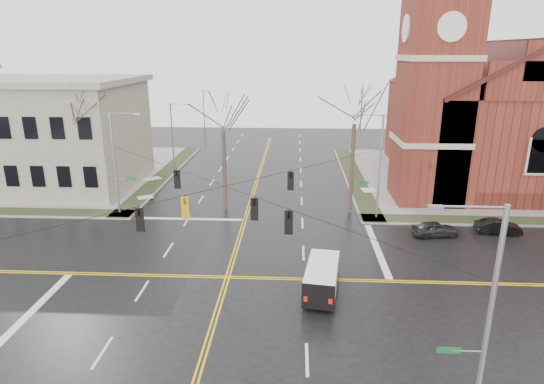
{
  "coord_description": "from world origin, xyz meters",
  "views": [
    {
      "loc": [
        4.28,
        -26.41,
        14.12
      ],
      "look_at": [
        2.6,
        6.0,
        4.0
      ],
      "focal_mm": 30.0,
      "sensor_mm": 36.0,
      "label": 1
    }
  ],
  "objects_px": {
    "church": "(484,105)",
    "cargo_van": "(322,275)",
    "tree_nw_near": "(223,125)",
    "streetlight_north_a": "(173,133)",
    "signal_pole_se": "(485,313)",
    "signal_pole_ne": "(378,164)",
    "tree_nw_far": "(86,114)",
    "signal_pole_nw": "(116,160)",
    "tree_ne": "(355,118)",
    "parked_car_b": "(498,227)",
    "parked_car_a": "(435,229)",
    "streetlight_north_b": "(205,112)"
  },
  "relations": [
    {
      "from": "tree_nw_near",
      "to": "parked_car_a",
      "type": "bearing_deg",
      "value": -18.47
    },
    {
      "from": "parked_car_a",
      "to": "tree_nw_far",
      "type": "distance_m",
      "value": 31.57
    },
    {
      "from": "streetlight_north_b",
      "to": "church",
      "type": "bearing_deg",
      "value": -33.25
    },
    {
      "from": "signal_pole_ne",
      "to": "signal_pole_se",
      "type": "relative_size",
      "value": 1.0
    },
    {
      "from": "parked_car_b",
      "to": "tree_ne",
      "type": "xyz_separation_m",
      "value": [
        -11.4,
        4.37,
        8.03
      ]
    },
    {
      "from": "tree_nw_far",
      "to": "tree_nw_near",
      "type": "distance_m",
      "value": 12.34
    },
    {
      "from": "streetlight_north_b",
      "to": "parked_car_b",
      "type": "distance_m",
      "value": 50.57
    },
    {
      "from": "parked_car_b",
      "to": "tree_nw_far",
      "type": "distance_m",
      "value": 36.49
    },
    {
      "from": "tree_nw_far",
      "to": "parked_car_b",
      "type": "bearing_deg",
      "value": -8.14
    },
    {
      "from": "streetlight_north_a",
      "to": "tree_nw_near",
      "type": "bearing_deg",
      "value": -59.47
    },
    {
      "from": "parked_car_a",
      "to": "tree_nw_near",
      "type": "bearing_deg",
      "value": 63.39
    },
    {
      "from": "cargo_van",
      "to": "signal_pole_nw",
      "type": "bearing_deg",
      "value": 151.36
    },
    {
      "from": "signal_pole_ne",
      "to": "streetlight_north_a",
      "type": "xyz_separation_m",
      "value": [
        -21.97,
        16.5,
        -0.48
      ]
    },
    {
      "from": "signal_pole_ne",
      "to": "tree_ne",
      "type": "bearing_deg",
      "value": 144.65
    },
    {
      "from": "signal_pole_se",
      "to": "parked_car_b",
      "type": "relative_size",
      "value": 2.58
    },
    {
      "from": "signal_pole_se",
      "to": "streetlight_north_b",
      "type": "distance_m",
      "value": 63.43
    },
    {
      "from": "signal_pole_ne",
      "to": "streetlight_north_b",
      "type": "relative_size",
      "value": 1.12
    },
    {
      "from": "church",
      "to": "signal_pole_se",
      "type": "xyz_separation_m",
      "value": [
        -13.44,
        -36.28,
        -3.48
      ]
    },
    {
      "from": "parked_car_b",
      "to": "streetlight_north_a",
      "type": "bearing_deg",
      "value": 62.57
    },
    {
      "from": "cargo_van",
      "to": "tree_nw_far",
      "type": "distance_m",
      "value": 26.57
    },
    {
      "from": "tree_nw_near",
      "to": "tree_ne",
      "type": "bearing_deg",
      "value": -3.46
    },
    {
      "from": "tree_nw_near",
      "to": "streetlight_north_a",
      "type": "bearing_deg",
      "value": 120.53
    },
    {
      "from": "signal_pole_ne",
      "to": "parked_car_b",
      "type": "distance_m",
      "value": 10.79
    },
    {
      "from": "signal_pole_se",
      "to": "tree_nw_near",
      "type": "distance_m",
      "value": 28.64
    },
    {
      "from": "parked_car_b",
      "to": "tree_ne",
      "type": "relative_size",
      "value": 0.29
    },
    {
      "from": "signal_pole_se",
      "to": "tree_ne",
      "type": "bearing_deg",
      "value": 94.66
    },
    {
      "from": "signal_pole_se",
      "to": "parked_car_b",
      "type": "bearing_deg",
      "value": 64.85
    },
    {
      "from": "signal_pole_nw",
      "to": "signal_pole_ne",
      "type": "bearing_deg",
      "value": 0.0
    },
    {
      "from": "signal_pole_nw",
      "to": "tree_ne",
      "type": "height_order",
      "value": "tree_ne"
    },
    {
      "from": "signal_pole_se",
      "to": "tree_nw_near",
      "type": "bearing_deg",
      "value": 118.24
    },
    {
      "from": "signal_pole_se",
      "to": "streetlight_north_a",
      "type": "distance_m",
      "value": 45.2
    },
    {
      "from": "church",
      "to": "cargo_van",
      "type": "bearing_deg",
      "value": -125.49
    },
    {
      "from": "signal_pole_ne",
      "to": "tree_nw_near",
      "type": "distance_m",
      "value": 13.95
    },
    {
      "from": "signal_pole_se",
      "to": "cargo_van",
      "type": "relative_size",
      "value": 1.8
    },
    {
      "from": "parked_car_b",
      "to": "tree_nw_near",
      "type": "relative_size",
      "value": 0.32
    },
    {
      "from": "church",
      "to": "tree_ne",
      "type": "relative_size",
      "value": 2.31
    },
    {
      "from": "signal_pole_nw",
      "to": "streetlight_north_b",
      "type": "relative_size",
      "value": 1.12
    },
    {
      "from": "signal_pole_se",
      "to": "cargo_van",
      "type": "xyz_separation_m",
      "value": [
        -5.28,
        10.02,
        -3.88
      ]
    },
    {
      "from": "signal_pole_nw",
      "to": "streetlight_north_b",
      "type": "height_order",
      "value": "signal_pole_nw"
    },
    {
      "from": "signal_pole_nw",
      "to": "tree_ne",
      "type": "relative_size",
      "value": 0.76
    },
    {
      "from": "streetlight_north_a",
      "to": "streetlight_north_b",
      "type": "bearing_deg",
      "value": 90.0
    },
    {
      "from": "streetlight_north_a",
      "to": "parked_car_a",
      "type": "distance_m",
      "value": 33.29
    },
    {
      "from": "parked_car_a",
      "to": "parked_car_b",
      "type": "distance_m",
      "value": 5.33
    },
    {
      "from": "signal_pole_ne",
      "to": "signal_pole_nw",
      "type": "xyz_separation_m",
      "value": [
        -22.64,
        0.0,
        0.0
      ]
    },
    {
      "from": "parked_car_b",
      "to": "church",
      "type": "bearing_deg",
      "value": -9.58
    },
    {
      "from": "signal_pole_nw",
      "to": "parked_car_b",
      "type": "distance_m",
      "value": 32.49
    },
    {
      "from": "signal_pole_ne",
      "to": "tree_nw_far",
      "type": "xyz_separation_m",
      "value": [
        -25.79,
        2.08,
        3.78
      ]
    },
    {
      "from": "streetlight_north_a",
      "to": "cargo_van",
      "type": "xyz_separation_m",
      "value": [
        16.69,
        -29.48,
        -3.39
      ]
    },
    {
      "from": "tree_nw_far",
      "to": "tree_ne",
      "type": "distance_m",
      "value": 23.82
    },
    {
      "from": "cargo_van",
      "to": "tree_ne",
      "type": "relative_size",
      "value": 0.42
    }
  ]
}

